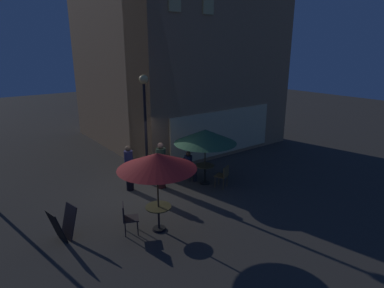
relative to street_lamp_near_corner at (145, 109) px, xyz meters
name	(u,v)px	position (x,y,z in m)	size (l,w,h in m)	color
ground_plane	(142,194)	(-0.65, -0.70, -2.97)	(60.00, 60.00, 0.00)	#39352F
cafe_building	(167,59)	(3.21, 3.35, 1.62)	(8.62, 9.05, 9.19)	#AC8157
street_lamp_near_corner	(145,109)	(0.00, 0.00, 0.00)	(0.33, 0.33, 4.19)	black
menu_sandwich_board	(63,224)	(-3.78, -1.98, -2.49)	(0.75, 0.67, 0.93)	black
cafe_table_0	(205,170)	(1.77, -1.36, -2.42)	(0.71, 0.71, 0.75)	black
cafe_table_1	(159,213)	(-1.43, -3.15, -2.41)	(0.74, 0.74, 0.75)	black
patio_umbrella_0	(205,136)	(1.77, -1.36, -1.06)	(2.38, 2.38, 2.17)	black
patio_umbrella_1	(157,161)	(-1.43, -3.15, -0.85)	(2.21, 2.21, 2.36)	black
cafe_chair_0	(223,174)	(2.08, -2.08, -2.43)	(0.56, 0.56, 0.87)	brown
cafe_chair_1	(186,167)	(1.42, -0.62, -2.41)	(0.51, 0.51, 0.93)	black
cafe_chair_2	(127,216)	(-2.23, -2.78, -2.41)	(0.58, 0.58, 0.92)	#282224
patron_seated_0	(190,164)	(1.48, -0.75, -2.29)	(0.44, 0.51, 1.21)	black
patron_standing_1	(161,165)	(0.22, -0.66, -2.07)	(0.36, 0.36, 1.77)	#521F1A
patron_standing_2	(129,168)	(-0.84, -0.14, -2.09)	(0.32, 0.32, 1.73)	black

